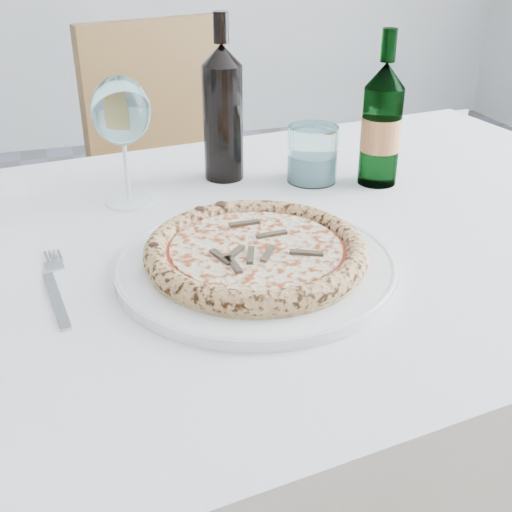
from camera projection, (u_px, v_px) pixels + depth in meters
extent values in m
cube|color=brown|center=(235.00, 253.00, 0.89)|extent=(1.44, 0.93, 0.04)
cube|color=white|center=(234.00, 239.00, 0.88)|extent=(1.51, 1.00, 0.01)
cube|color=white|center=(179.00, 202.00, 1.28)|extent=(1.42, 0.01, 0.22)
cylinder|color=brown|center=(453.00, 298.00, 1.50)|extent=(0.06, 0.06, 0.71)
cube|color=brown|center=(194.00, 225.00, 1.63)|extent=(0.48, 0.48, 0.04)
cube|color=brown|center=(158.00, 113.00, 1.65)|extent=(0.38, 0.15, 0.46)
cylinder|color=brown|center=(220.00, 263.00, 1.95)|extent=(0.04, 0.04, 0.43)
cylinder|color=brown|center=(284.00, 313.00, 1.70)|extent=(0.04, 0.04, 0.43)
cylinder|color=brown|center=(117.00, 295.00, 1.79)|extent=(0.04, 0.04, 0.43)
cylinder|color=brown|center=(171.00, 354.00, 1.54)|extent=(0.04, 0.04, 0.43)
cylinder|color=white|center=(256.00, 265.00, 0.79)|extent=(0.34, 0.34, 0.01)
torus|color=white|center=(256.00, 262.00, 0.78)|extent=(0.34, 0.34, 0.01)
cylinder|color=tan|center=(256.00, 256.00, 0.78)|extent=(0.27, 0.27, 0.01)
torus|color=tan|center=(256.00, 250.00, 0.78)|extent=(0.27, 0.27, 0.03)
cylinder|color=red|center=(256.00, 250.00, 0.78)|extent=(0.23, 0.23, 0.00)
cylinder|color=#FFE4B9|center=(256.00, 248.00, 0.78)|extent=(0.21, 0.21, 0.00)
cube|color=brown|center=(277.00, 242.00, 0.78)|extent=(0.04, 0.01, 0.00)
cube|color=brown|center=(272.00, 231.00, 0.81)|extent=(0.03, 0.03, 0.00)
cube|color=brown|center=(242.00, 225.00, 0.82)|extent=(0.01, 0.04, 0.00)
cube|color=brown|center=(233.00, 239.00, 0.79)|extent=(0.03, 0.03, 0.00)
cube|color=brown|center=(218.00, 250.00, 0.76)|extent=(0.04, 0.01, 0.00)
cube|color=brown|center=(230.00, 267.00, 0.72)|extent=(0.03, 0.03, 0.00)
cube|color=brown|center=(265.00, 258.00, 0.74)|extent=(0.01, 0.04, 0.00)
cube|color=brown|center=(296.00, 254.00, 0.75)|extent=(0.03, 0.03, 0.00)
cube|color=#989EA5|center=(56.00, 299.00, 0.73)|extent=(0.03, 0.13, 0.00)
cube|color=#989EA5|center=(54.00, 267.00, 0.79)|extent=(0.02, 0.02, 0.00)
cylinder|color=#989EA5|center=(47.00, 259.00, 0.81)|extent=(0.00, 0.03, 0.00)
cylinder|color=#989EA5|center=(51.00, 258.00, 0.81)|extent=(0.00, 0.03, 0.00)
cylinder|color=#989EA5|center=(56.00, 258.00, 0.82)|extent=(0.00, 0.03, 0.00)
cylinder|color=#989EA5|center=(60.00, 257.00, 0.82)|extent=(0.00, 0.03, 0.00)
cylinder|color=white|center=(130.00, 201.00, 0.98)|extent=(0.07, 0.07, 0.00)
cylinder|color=white|center=(127.00, 170.00, 0.96)|extent=(0.01, 0.01, 0.10)
ellipsoid|color=silver|center=(121.00, 111.00, 0.91)|extent=(0.09, 0.09, 0.10)
cylinder|color=silver|center=(312.00, 154.00, 1.04)|extent=(0.08, 0.08, 0.09)
cylinder|color=#CFE9FF|center=(312.00, 167.00, 1.05)|extent=(0.07, 0.07, 0.04)
cylinder|color=#26582F|center=(380.00, 137.00, 1.02)|extent=(0.06, 0.06, 0.16)
cone|color=#26582F|center=(386.00, 75.00, 0.98)|extent=(0.06, 0.06, 0.04)
cylinder|color=#26582F|center=(389.00, 45.00, 0.95)|extent=(0.02, 0.02, 0.05)
cylinder|color=gold|center=(381.00, 134.00, 1.02)|extent=(0.06, 0.06, 0.05)
cylinder|color=black|center=(223.00, 124.00, 1.03)|extent=(0.06, 0.06, 0.18)
cone|color=black|center=(221.00, 54.00, 0.98)|extent=(0.06, 0.06, 0.03)
cylinder|color=black|center=(221.00, 27.00, 0.97)|extent=(0.02, 0.02, 0.05)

